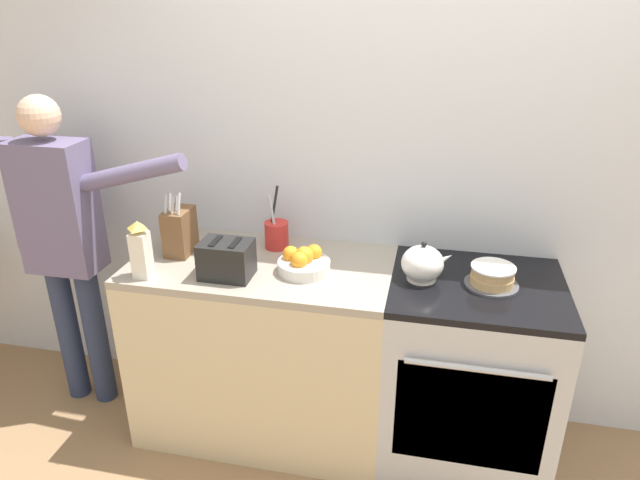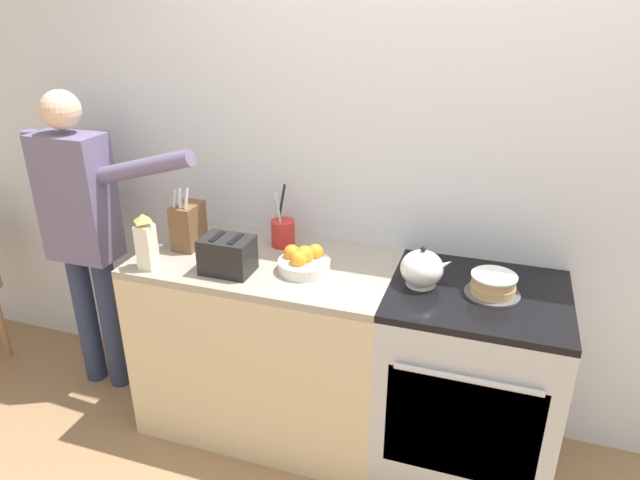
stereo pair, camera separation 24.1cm
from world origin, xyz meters
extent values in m
cube|color=silver|center=(0.00, 0.65, 1.30)|extent=(8.00, 0.04, 2.60)
cube|color=beige|center=(-0.65, 0.32, 0.43)|extent=(1.17, 0.63, 0.87)
cube|color=#9E9384|center=(-0.65, 0.32, 0.88)|extent=(1.17, 0.63, 0.03)
cube|color=#B7BABF|center=(0.29, 0.32, 0.44)|extent=(0.72, 0.63, 0.87)
cube|color=black|center=(0.29, 0.01, 0.46)|extent=(0.59, 0.01, 0.48)
cylinder|color=#B7BABF|center=(0.29, -0.02, 0.71)|extent=(0.54, 0.02, 0.02)
cube|color=black|center=(0.29, 0.32, 0.89)|extent=(0.72, 0.63, 0.03)
cylinder|color=#4C4C51|center=(0.34, 0.31, 0.91)|extent=(0.22, 0.22, 0.01)
cylinder|color=tan|center=(0.34, 0.31, 0.93)|extent=(0.18, 0.18, 0.04)
cylinder|color=tan|center=(0.34, 0.31, 0.96)|extent=(0.17, 0.17, 0.04)
cylinder|color=white|center=(0.34, 0.31, 0.99)|extent=(0.18, 0.18, 0.01)
cylinder|color=white|center=(0.06, 0.31, 0.90)|extent=(0.12, 0.12, 0.01)
ellipsoid|color=white|center=(0.06, 0.31, 0.98)|extent=(0.18, 0.18, 0.15)
cone|color=white|center=(0.14, 0.31, 1.00)|extent=(0.09, 0.04, 0.08)
sphere|color=black|center=(0.06, 0.31, 1.06)|extent=(0.02, 0.02, 0.02)
cube|color=brown|center=(-1.05, 0.34, 1.01)|extent=(0.11, 0.17, 0.21)
cylinder|color=#B2B2B7|center=(-1.08, 0.30, 1.15)|extent=(0.01, 0.04, 0.08)
cylinder|color=#B2B2B7|center=(-1.05, 0.30, 1.15)|extent=(0.01, 0.04, 0.08)
cylinder|color=#B2B2B7|center=(-1.01, 0.30, 1.16)|extent=(0.01, 0.04, 0.10)
cylinder|color=#B2B2B7|center=(-1.08, 0.34, 1.15)|extent=(0.01, 0.04, 0.08)
cylinder|color=#B2B2B7|center=(-1.05, 0.34, 1.14)|extent=(0.01, 0.03, 0.07)
cylinder|color=red|center=(-0.63, 0.49, 0.96)|extent=(0.11, 0.11, 0.13)
cylinder|color=black|center=(-0.65, 0.51, 1.07)|extent=(0.05, 0.05, 0.25)
cylinder|color=#B7BABF|center=(-0.64, 0.47, 1.06)|extent=(0.05, 0.02, 0.22)
cylinder|color=silver|center=(-0.44, 0.27, 0.93)|extent=(0.23, 0.23, 0.05)
sphere|color=orange|center=(-0.46, 0.23, 0.97)|extent=(0.07, 0.07, 0.07)
sphere|color=orange|center=(-0.41, 0.33, 0.97)|extent=(0.07, 0.07, 0.07)
sphere|color=orange|center=(-0.51, 0.28, 0.97)|extent=(0.07, 0.07, 0.07)
sphere|color=orange|center=(-0.44, 0.27, 0.97)|extent=(0.08, 0.08, 0.08)
cube|color=black|center=(-0.75, 0.16, 0.98)|extent=(0.22, 0.16, 0.16)
cube|color=black|center=(-0.80, 0.16, 1.06)|extent=(0.03, 0.11, 0.00)
cube|color=black|center=(-0.71, 0.16, 1.06)|extent=(0.03, 0.11, 0.00)
cube|color=black|center=(-0.87, 0.16, 1.01)|extent=(0.02, 0.02, 0.01)
cube|color=white|center=(-1.10, 0.08, 1.00)|extent=(0.07, 0.07, 0.20)
pyramid|color=#E0BC4C|center=(-1.10, 0.08, 1.14)|extent=(0.07, 0.07, 0.04)
cylinder|color=#283351|center=(-1.73, 0.32, 0.38)|extent=(0.11, 0.11, 0.77)
cylinder|color=#283351|center=(-1.57, 0.32, 0.38)|extent=(0.11, 0.11, 0.77)
cube|color=slate|center=(-1.65, 0.32, 1.09)|extent=(0.34, 0.20, 0.64)
cylinder|color=slate|center=(-1.86, 0.32, 1.13)|extent=(0.08, 0.08, 0.54)
cylinder|color=slate|center=(-1.25, 0.32, 1.28)|extent=(0.54, 0.08, 0.22)
sphere|color=beige|center=(-1.65, 0.32, 1.52)|extent=(0.18, 0.18, 0.18)
camera|label=1|loc=(0.09, -1.87, 2.02)|focal=32.00mm
camera|label=2|loc=(0.32, -1.81, 2.02)|focal=32.00mm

